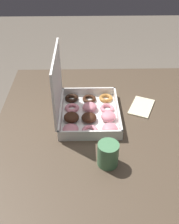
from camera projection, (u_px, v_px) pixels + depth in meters
The scene contains 5 objects.
ground_plane at pixel (103, 216), 1.65m from camera, with size 8.00×8.00×0.00m, color #6B6054.
dining_table at pixel (107, 139), 1.24m from camera, with size 0.99×1.00×0.77m.
donut_box at pixel (83, 107), 1.17m from camera, with size 0.33×0.27×0.31m.
coffee_mug at pixel (108, 154), 0.95m from camera, with size 0.08×0.08×0.10m.
paper_napkin at pixel (142, 107), 1.26m from camera, with size 0.18×0.15×0.01m.
Camera 1 is at (-0.91, 0.10, 1.52)m, focal length 42.00 mm.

